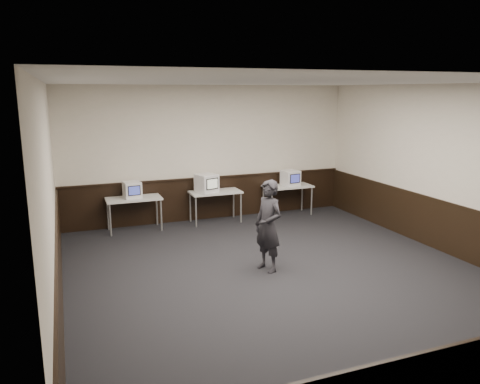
% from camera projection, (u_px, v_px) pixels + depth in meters
% --- Properties ---
extents(floor, '(8.00, 8.00, 0.00)m').
position_uv_depth(floor, '(282.00, 277.00, 7.87)').
color(floor, black).
rests_on(floor, ground).
extents(ceiling, '(8.00, 8.00, 0.00)m').
position_uv_depth(ceiling, '(286.00, 82.00, 7.19)').
color(ceiling, white).
rests_on(ceiling, back_wall).
extents(back_wall, '(7.00, 0.00, 7.00)m').
position_uv_depth(back_wall, '(210.00, 153.00, 11.18)').
color(back_wall, beige).
rests_on(back_wall, ground).
extents(left_wall, '(0.00, 8.00, 8.00)m').
position_uv_depth(left_wall, '(51.00, 202.00, 6.31)').
color(left_wall, beige).
rests_on(left_wall, ground).
extents(right_wall, '(0.00, 8.00, 8.00)m').
position_uv_depth(right_wall, '(452.00, 171.00, 8.76)').
color(right_wall, beige).
rests_on(right_wall, ground).
extents(wainscot_back, '(6.98, 0.04, 1.00)m').
position_uv_depth(wainscot_back, '(211.00, 198.00, 11.40)').
color(wainscot_back, black).
rests_on(wainscot_back, back_wall).
extents(wainscot_left, '(0.04, 7.98, 1.00)m').
position_uv_depth(wainscot_left, '(59.00, 278.00, 6.55)').
color(wainscot_left, black).
rests_on(wainscot_left, left_wall).
extents(wainscot_right, '(0.04, 7.98, 1.00)m').
position_uv_depth(wainscot_right, '(446.00, 227.00, 8.99)').
color(wainscot_right, black).
rests_on(wainscot_right, right_wall).
extents(wainscot_rail, '(6.98, 0.06, 0.04)m').
position_uv_depth(wainscot_rail, '(211.00, 177.00, 11.27)').
color(wainscot_rail, black).
rests_on(wainscot_rail, wainscot_back).
extents(desk_left, '(1.20, 0.60, 0.75)m').
position_uv_depth(desk_left, '(134.00, 201.00, 10.35)').
color(desk_left, silver).
rests_on(desk_left, ground).
extents(desk_center, '(1.20, 0.60, 0.75)m').
position_uv_depth(desk_center, '(215.00, 194.00, 11.01)').
color(desk_center, silver).
rests_on(desk_center, ground).
extents(desk_right, '(1.20, 0.60, 0.75)m').
position_uv_depth(desk_right, '(288.00, 188.00, 11.68)').
color(desk_right, silver).
rests_on(desk_right, ground).
extents(emac_left, '(0.40, 0.42, 0.36)m').
position_uv_depth(emac_left, '(132.00, 190.00, 10.29)').
color(emac_left, white).
rests_on(emac_left, desk_left).
extents(emac_center, '(0.55, 0.56, 0.43)m').
position_uv_depth(emac_center, '(207.00, 183.00, 10.84)').
color(emac_center, white).
rests_on(emac_center, desk_center).
extents(emac_right, '(0.42, 0.45, 0.38)m').
position_uv_depth(emac_right, '(290.00, 178.00, 11.62)').
color(emac_right, white).
rests_on(emac_right, desk_right).
extents(person, '(0.55, 0.68, 1.60)m').
position_uv_depth(person, '(268.00, 226.00, 8.01)').
color(person, '#232227').
rests_on(person, ground).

